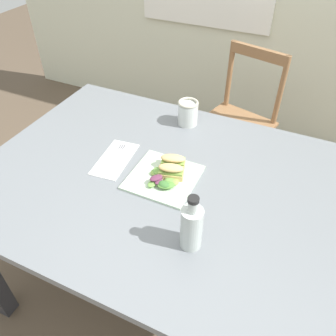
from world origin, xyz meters
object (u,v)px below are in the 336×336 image
Objects in this scene: chair_wooden_far at (237,122)px; plate_lunch at (163,177)px; dining_table at (163,198)px; fork_on_napkin at (116,156)px; sandwich_half_back at (173,161)px; bottle_cold_brew at (191,229)px; mason_jar_iced_tea at (188,114)px; sandwich_half_front at (171,171)px.

chair_wooden_far is 0.98m from plate_lunch.
dining_table is 0.11m from plate_lunch.
fork_on_napkin is at bearing -107.17° from chair_wooden_far.
plate_lunch is (-0.05, -0.93, 0.30)m from chair_wooden_far.
chair_wooden_far is 0.93m from sandwich_half_back.
mason_jar_iced_tea is at bearing 113.36° from bottle_cold_brew.
sandwich_half_back is 0.32m from mason_jar_iced_tea.
bottle_cold_brew is at bearing -48.85° from plate_lunch.
plate_lunch reaches higher than fork_on_napkin.
dining_table is 0.95m from chair_wooden_far.
mason_jar_iced_tea is at bearing 98.90° from dining_table.
bottle_cold_brew reaches higher than fork_on_napkin.
sandwich_half_back is (-0.02, 0.05, 0.00)m from sandwich_half_front.
bottle_cold_brew is at bearing -66.64° from mason_jar_iced_tea.
plate_lunch is 1.31× the size of fork_on_napkin.
chair_wooden_far is 4.32× the size of bottle_cold_brew.
sandwich_half_front is at bearing -5.47° from fork_on_napkin.
sandwich_half_back is at bearing 79.74° from dining_table.
sandwich_half_back is 0.36m from bottle_cold_brew.
mason_jar_iced_tea is at bearing 103.35° from sandwich_half_front.
bottle_cold_brew is (0.19, -0.30, 0.03)m from sandwich_half_back.
sandwich_half_front is (0.03, 0.01, 0.03)m from plate_lunch.
dining_table is at bearing -100.26° from sandwich_half_back.
chair_wooden_far is at bearing 86.85° from plate_lunch.
chair_wooden_far is at bearing 88.42° from sandwich_half_front.
chair_wooden_far is 4.69× the size of fork_on_napkin.
sandwich_half_back is (-0.04, -0.87, 0.33)m from chair_wooden_far.
sandwich_half_back is at bearing 6.92° from fork_on_napkin.
dining_table is 12.45× the size of mason_jar_iced_tea.
plate_lunch reaches higher than dining_table.
chair_wooden_far is 3.58× the size of plate_lunch.
dining_table is at bearing -9.02° from fork_on_napkin.
plate_lunch is 0.32m from bottle_cold_brew.
fork_on_napkin is at bearing -115.47° from mason_jar_iced_tea.
chair_wooden_far reaches higher than mason_jar_iced_tea.
sandwich_half_front is 1.00× the size of sandwich_half_back.
bottle_cold_brew is at bearing -48.54° from dining_table.
mason_jar_iced_tea is (0.16, 0.35, 0.04)m from fork_on_napkin.
fork_on_napkin is 0.92× the size of bottle_cold_brew.
bottle_cold_brew is (0.18, -0.24, 0.03)m from sandwich_half_front.
sandwich_half_front is at bearing 126.01° from bottle_cold_brew.
chair_wooden_far is at bearing 78.44° from mason_jar_iced_tea.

